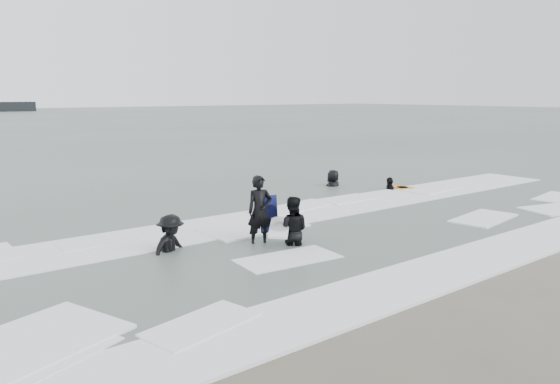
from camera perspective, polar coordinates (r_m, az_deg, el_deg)
ground at (r=13.13m, az=13.50°, el=-7.81°), size 320.00×320.00×0.00m
surfer_centre at (r=14.71m, az=-2.10°, el=-5.57°), size 0.78×0.61×1.91m
surfer_wading at (r=14.67m, az=1.24°, el=-5.62°), size 1.16×1.15×1.89m
surfer_breaker at (r=14.22m, az=-11.30°, el=-6.33°), size 1.38×1.09×1.87m
surfer_right_near at (r=23.34m, az=11.37°, el=0.13°), size 0.86×1.09×1.73m
surfer_right_far at (r=23.88m, az=5.58°, el=0.51°), size 1.05×0.81×1.91m
surf_foam at (r=15.60m, az=2.91°, el=-4.50°), size 30.03×9.06×0.09m
bodyboards at (r=17.40m, az=5.42°, el=-1.45°), size 10.33×4.84×1.25m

